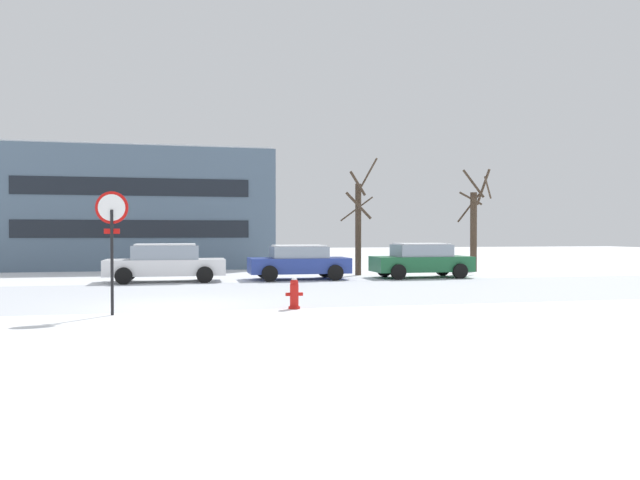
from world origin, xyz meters
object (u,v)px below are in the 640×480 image
object	(u,v)px
parked_car_white	(166,263)
fire_hydrant	(294,293)
parked_car_blue	(299,262)
parked_car_green	(421,260)
stop_sign	(112,228)

from	to	relation	value
parked_car_white	fire_hydrant	bearing A→B (deg)	-69.09
parked_car_white	parked_car_blue	bearing A→B (deg)	1.04
parked_car_green	stop_sign	bearing A→B (deg)	-140.19
stop_sign	parked_car_blue	distance (m)	11.57
fire_hydrant	parked_car_green	world-z (taller)	parked_car_green
stop_sign	parked_car_blue	size ratio (longest dim) A/B	0.70
parked_car_white	parked_car_green	distance (m)	10.69
fire_hydrant	parked_car_blue	bearing A→B (deg)	79.24
parked_car_white	parked_car_blue	size ratio (longest dim) A/B	1.12
stop_sign	fire_hydrant	bearing A→B (deg)	4.11
stop_sign	parked_car_green	bearing A→B (deg)	39.81
parked_car_blue	parked_car_green	distance (m)	5.34
stop_sign	fire_hydrant	size ratio (longest dim) A/B	3.63
stop_sign	parked_car_white	xyz separation A→B (m)	(0.80, 9.62, -1.27)
parked_car_green	parked_car_blue	bearing A→B (deg)	178.50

